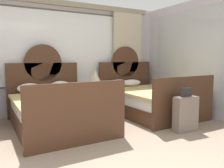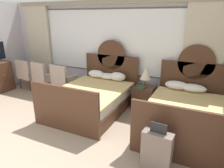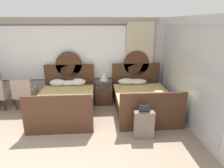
{
  "view_description": "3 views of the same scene",
  "coord_description": "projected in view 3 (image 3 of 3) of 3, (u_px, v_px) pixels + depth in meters",
  "views": [
    {
      "loc": [
        -1.04,
        -1.66,
        1.34
      ],
      "look_at": [
        1.24,
        2.4,
        0.81
      ],
      "focal_mm": 37.12,
      "sensor_mm": 36.0,
      "label": 1
    },
    {
      "loc": [
        2.63,
        -1.34,
        2.27
      ],
      "look_at": [
        0.79,
        2.53,
        0.82
      ],
      "focal_mm": 32.42,
      "sensor_mm": 36.0,
      "label": 2
    },
    {
      "loc": [
        1.12,
        -2.61,
        2.55
      ],
      "look_at": [
        1.52,
        2.63,
        0.88
      ],
      "focal_mm": 31.36,
      "sensor_mm": 36.0,
      "label": 3
    }
  ],
  "objects": [
    {
      "name": "wall_right_mirror",
      "position": [
        195.0,
        75.0,
        4.61
      ],
      "size": [
        0.08,
        4.51,
        2.7
      ],
      "color": "silver",
      "rests_on": "ground_plane"
    },
    {
      "name": "book_on_nightstand",
      "position": [
        102.0,
        87.0,
        6.19
      ],
      "size": [
        0.18,
        0.26,
        0.03
      ],
      "color": "#285133",
      "rests_on": "nightstand_between_beds"
    },
    {
      "name": "wall_back_window",
      "position": [
        63.0,
        58.0,
        6.46
      ],
      "size": [
        6.77,
        0.22,
        2.7
      ],
      "color": "silver",
      "rests_on": "ground_plane"
    },
    {
      "name": "bed_near_window",
      "position": [
        66.0,
        102.0,
        5.66
      ],
      "size": [
        1.61,
        2.24,
        1.65
      ],
      "color": "#472B1C",
      "rests_on": "ground_plane"
    },
    {
      "name": "bed_near_mirror",
      "position": [
        142.0,
        100.0,
        5.81
      ],
      "size": [
        1.61,
        2.24,
        1.65
      ],
      "color": "#472B1C",
      "rests_on": "ground_plane"
    },
    {
      "name": "armchair_by_window_left",
      "position": [
        24.0,
        92.0,
        5.95
      ],
      "size": [
        0.62,
        0.62,
        0.95
      ],
      "color": "#B29E8E",
      "rests_on": "ground_plane"
    },
    {
      "name": "table_lamp_on_nightstand",
      "position": [
        104.0,
        76.0,
        6.18
      ],
      "size": [
        0.27,
        0.27,
        0.49
      ],
      "color": "brown",
      "rests_on": "nightstand_between_beds"
    },
    {
      "name": "suitcase_on_floor",
      "position": [
        144.0,
        125.0,
        4.44
      ],
      "size": [
        0.46,
        0.23,
        0.8
      ],
      "color": "#75665B",
      "rests_on": "ground_plane"
    },
    {
      "name": "nightstand_between_beds",
      "position": [
        104.0,
        95.0,
        6.38
      ],
      "size": [
        0.52,
        0.54,
        0.57
      ],
      "color": "#472B1C",
      "rests_on": "ground_plane"
    }
  ]
}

